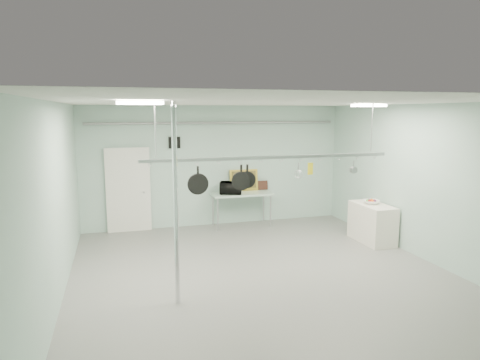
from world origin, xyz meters
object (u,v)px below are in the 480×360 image
object	(u,v)px
skillet_left	(198,180)
skillet_right	(241,178)
microwave	(231,188)
prep_table	(242,196)
fruit_bowl	(371,202)
chrome_pole	(176,205)
side_cabinet	(372,223)
coffee_canister	(240,190)
pot_rack	(271,156)
skillet_mid	(247,176)

from	to	relation	value
skillet_left	skillet_right	bearing A→B (deg)	-3.02
microwave	skillet_right	bearing A→B (deg)	98.41
prep_table	fruit_bowl	size ratio (longest dim) A/B	4.25
microwave	skillet_right	distance (m)	3.42
prep_table	skillet_right	xyz separation A→B (m)	(-0.98, -3.30, 1.01)
chrome_pole	fruit_bowl	distance (m)	5.29
side_cabinet	coffee_canister	size ratio (longest dim) A/B	6.09
microwave	fruit_bowl	bearing A→B (deg)	163.57
microwave	fruit_bowl	size ratio (longest dim) A/B	1.50
pot_rack	microwave	world-z (taller)	pot_rack
side_cabinet	skillet_mid	xyz separation A→B (m)	(-3.41, -1.10, 1.41)
pot_rack	skillet_right	xyz separation A→B (m)	(-0.58, 0.00, -0.38)
chrome_pole	side_cabinet	size ratio (longest dim) A/B	2.67
skillet_mid	coffee_canister	bearing A→B (deg)	82.25
microwave	skillet_left	xyz separation A→B (m)	(-1.48, -3.25, 0.77)
skillet_right	fruit_bowl	bearing A→B (deg)	36.91
skillet_mid	skillet_right	size ratio (longest dim) A/B	0.93
fruit_bowl	skillet_mid	size ratio (longest dim) A/B	0.85
side_cabinet	pot_rack	size ratio (longest dim) A/B	0.25
chrome_pole	coffee_canister	size ratio (longest dim) A/B	16.24
skillet_mid	microwave	bearing A→B (deg)	86.14
microwave	coffee_canister	xyz separation A→B (m)	(0.22, -0.06, -0.06)
coffee_canister	skillet_right	size ratio (longest dim) A/B	0.41
chrome_pole	side_cabinet	distance (m)	5.37
prep_table	coffee_canister	xyz separation A→B (m)	(-0.09, -0.10, 0.17)
fruit_bowl	side_cabinet	bearing A→B (deg)	-71.55
prep_table	fruit_bowl	world-z (taller)	fruit_bowl
skillet_mid	skillet_right	world-z (taller)	same
chrome_pole	skillet_left	bearing A→B (deg)	59.93
side_cabinet	microwave	world-z (taller)	microwave
side_cabinet	fruit_bowl	bearing A→B (deg)	108.45
pot_rack	fruit_bowl	distance (m)	3.40
side_cabinet	fruit_bowl	xyz separation A→B (m)	(-0.02, 0.05, 0.50)
skillet_left	skillet_mid	world-z (taller)	same
pot_rack	microwave	distance (m)	3.46
side_cabinet	microwave	bearing A→B (deg)	142.95
prep_table	skillet_mid	distance (m)	3.56
chrome_pole	fruit_bowl	size ratio (longest dim) A/B	8.49
coffee_canister	pot_rack	bearing A→B (deg)	-95.60
fruit_bowl	chrome_pole	bearing A→B (deg)	-157.01
prep_table	microwave	bearing A→B (deg)	-171.49
side_cabinet	pot_rack	bearing A→B (deg)	-159.55
chrome_pole	side_cabinet	world-z (taller)	chrome_pole
skillet_right	prep_table	bearing A→B (deg)	92.25
prep_table	coffee_canister	distance (m)	0.22
chrome_pole	microwave	distance (m)	4.64
fruit_bowl	pot_rack	bearing A→B (deg)	-158.58
coffee_canister	skillet_left	world-z (taller)	skillet_left
skillet_mid	pot_rack	bearing A→B (deg)	5.90
skillet_left	skillet_mid	distance (m)	0.92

